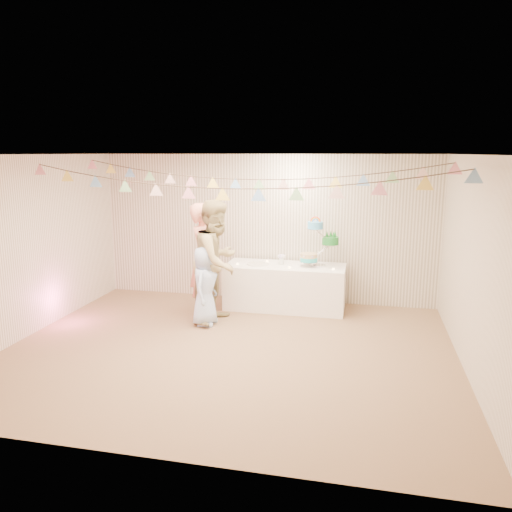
% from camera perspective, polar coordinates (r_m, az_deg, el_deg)
% --- Properties ---
extents(floor, '(6.00, 6.00, 0.00)m').
position_cam_1_polar(floor, '(6.89, -3.11, -10.68)').
color(floor, brown).
rests_on(floor, ground).
extents(ceiling, '(6.00, 6.00, 0.00)m').
position_cam_1_polar(ceiling, '(6.36, -3.38, 11.50)').
color(ceiling, silver).
rests_on(ceiling, ground).
extents(back_wall, '(6.00, 6.00, 0.00)m').
position_cam_1_polar(back_wall, '(8.90, 1.10, 3.18)').
color(back_wall, silver).
rests_on(back_wall, ground).
extents(front_wall, '(6.00, 6.00, 0.00)m').
position_cam_1_polar(front_wall, '(4.23, -12.46, -6.81)').
color(front_wall, silver).
rests_on(front_wall, ground).
extents(left_wall, '(5.00, 5.00, 0.00)m').
position_cam_1_polar(left_wall, '(7.85, -24.84, 0.94)').
color(left_wall, silver).
rests_on(left_wall, ground).
extents(right_wall, '(5.00, 5.00, 0.00)m').
position_cam_1_polar(right_wall, '(6.40, 23.62, -1.21)').
color(right_wall, silver).
rests_on(right_wall, ground).
extents(table, '(2.01, 0.81, 0.76)m').
position_cam_1_polar(table, '(8.55, 3.35, -3.51)').
color(table, white).
rests_on(table, floor).
extents(cake_stand, '(0.70, 0.41, 0.78)m').
position_cam_1_polar(cake_stand, '(8.36, 7.19, 1.42)').
color(cake_stand, silver).
rests_on(cake_stand, table).
extents(cake_bottom, '(0.31, 0.31, 0.15)m').
position_cam_1_polar(cake_bottom, '(8.38, 6.07, -0.65)').
color(cake_bottom, '#2BCACB').
rests_on(cake_bottom, cake_stand).
extents(cake_middle, '(0.27, 0.27, 0.22)m').
position_cam_1_polar(cake_middle, '(8.44, 8.45, 1.26)').
color(cake_middle, '#1A7729').
rests_on(cake_middle, cake_stand).
extents(cake_top_tier, '(0.25, 0.25, 0.19)m').
position_cam_1_polar(cake_top_tier, '(8.30, 6.80, 3.01)').
color(cake_top_tier, '#4DB0F3').
rests_on(cake_top_tier, cake_stand).
extents(platter, '(0.38, 0.38, 0.02)m').
position_cam_1_polar(platter, '(8.49, 0.23, -0.94)').
color(platter, white).
rests_on(platter, table).
extents(posy, '(0.15, 0.15, 0.17)m').
position_cam_1_polar(posy, '(8.50, 2.92, -0.41)').
color(posy, white).
rests_on(posy, table).
extents(person_adult_a, '(0.47, 0.69, 1.84)m').
position_cam_1_polar(person_adult_a, '(8.12, -5.91, -0.42)').
color(person_adult_a, '#FC9D83').
rests_on(person_adult_a, floor).
extents(person_adult_b, '(0.94, 1.09, 1.93)m').
position_cam_1_polar(person_adult_b, '(7.79, -4.46, -0.61)').
color(person_adult_b, tan).
rests_on(person_adult_b, floor).
extents(person_child, '(0.41, 0.61, 1.23)m').
position_cam_1_polar(person_child, '(7.72, -5.89, -3.41)').
color(person_child, '#B4D0FF').
rests_on(person_child, floor).
extents(bunting_back, '(5.60, 1.10, 0.40)m').
position_cam_1_polar(bunting_back, '(7.43, -1.02, 9.63)').
color(bunting_back, pink).
rests_on(bunting_back, ceiling).
extents(bunting_front, '(5.60, 0.90, 0.36)m').
position_cam_1_polar(bunting_front, '(6.18, -3.86, 8.89)').
color(bunting_front, '#72A5E5').
rests_on(bunting_front, ceiling).
extents(tealight_0, '(0.04, 0.04, 0.03)m').
position_cam_1_polar(tealight_0, '(8.47, -2.14, -0.91)').
color(tealight_0, '#FFD88C').
rests_on(tealight_0, table).
extents(tealight_1, '(0.04, 0.04, 0.03)m').
position_cam_1_polar(tealight_1, '(8.69, 1.29, -0.58)').
color(tealight_1, '#FFD88C').
rests_on(tealight_1, table).
extents(tealight_2, '(0.04, 0.04, 0.03)m').
position_cam_1_polar(tealight_2, '(8.23, 3.82, -1.30)').
color(tealight_2, '#FFD88C').
rests_on(tealight_2, table).
extents(tealight_3, '(0.04, 0.04, 0.03)m').
position_cam_1_polar(tealight_3, '(8.62, 5.91, -0.74)').
color(tealight_3, '#FFD88C').
rests_on(tealight_3, table).
extents(tealight_4, '(0.04, 0.04, 0.03)m').
position_cam_1_polar(tealight_4, '(8.19, 8.85, -1.48)').
color(tealight_4, '#FFD88C').
rests_on(tealight_4, table).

